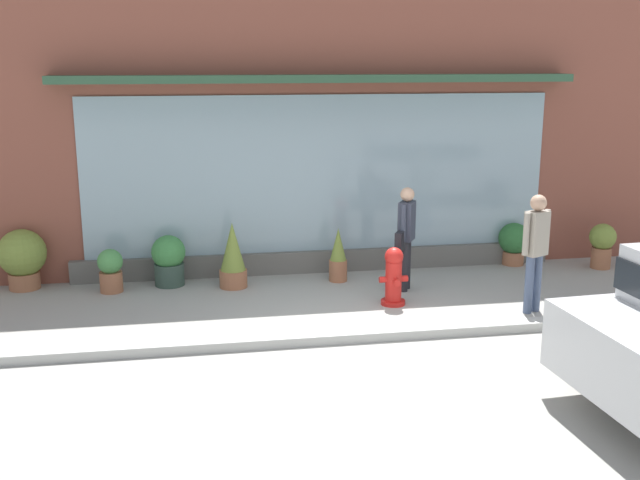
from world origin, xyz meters
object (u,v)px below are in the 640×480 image
(pedestrian_passerby, at_px, (536,244))
(potted_plant_near_hydrant, at_px, (602,243))
(potted_plant_trailing_edge, at_px, (514,242))
(potted_plant_by_entrance, at_px, (233,256))
(potted_plant_window_left, at_px, (169,259))
(fire_hydrant, at_px, (394,276))
(potted_plant_corner_tall, at_px, (22,256))
(pedestrian_with_handbag, at_px, (406,232))
(potted_plant_doorstep, at_px, (338,256))
(potted_plant_window_center, at_px, (111,270))

(pedestrian_passerby, relative_size, potted_plant_near_hydrant, 2.18)
(potted_plant_trailing_edge, relative_size, potted_plant_near_hydrant, 0.95)
(pedestrian_passerby, bearing_deg, potted_plant_trailing_edge, -132.74)
(potted_plant_near_hydrant, xyz_separation_m, potted_plant_by_entrance, (-6.15, -0.01, 0.06))
(potted_plant_window_left, bearing_deg, fire_hydrant, -25.49)
(pedestrian_passerby, height_order, potted_plant_near_hydrant, pedestrian_passerby)
(pedestrian_passerby, xyz_separation_m, potted_plant_window_left, (-4.99, 2.16, -0.55))
(potted_plant_corner_tall, bearing_deg, potted_plant_near_hydrant, -2.78)
(pedestrian_with_handbag, bearing_deg, fire_hydrant, 1.28)
(potted_plant_window_left, bearing_deg, potted_plant_doorstep, -4.90)
(potted_plant_by_entrance, bearing_deg, fire_hydrant, -29.44)
(potted_plant_corner_tall, distance_m, potted_plant_by_entrance, 3.19)
(pedestrian_with_handbag, height_order, potted_plant_window_left, pedestrian_with_handbag)
(fire_hydrant, height_order, potted_plant_window_center, fire_hydrant)
(potted_plant_by_entrance, xyz_separation_m, potted_plant_doorstep, (1.66, 0.04, -0.08))
(fire_hydrant, distance_m, potted_plant_window_left, 3.52)
(pedestrian_passerby, xyz_separation_m, potted_plant_doorstep, (-2.36, 1.94, -0.56))
(fire_hydrant, xyz_separation_m, potted_plant_by_entrance, (-2.20, 1.24, 0.06))
(potted_plant_trailing_edge, bearing_deg, potted_plant_window_center, -176.39)
(fire_hydrant, bearing_deg, pedestrian_passerby, -19.76)
(potted_plant_by_entrance, bearing_deg, potted_plant_corner_tall, 171.59)
(pedestrian_passerby, xyz_separation_m, potted_plant_trailing_edge, (0.78, 2.38, -0.57))
(pedestrian_with_handbag, xyz_separation_m, potted_plant_window_center, (-4.38, 0.69, -0.57))
(pedestrian_with_handbag, distance_m, potted_plant_trailing_edge, 2.56)
(potted_plant_window_left, height_order, potted_plant_by_entrance, potted_plant_by_entrance)
(pedestrian_with_handbag, distance_m, potted_plant_window_center, 4.48)
(pedestrian_passerby, distance_m, potted_plant_by_entrance, 4.47)
(pedestrian_with_handbag, bearing_deg, potted_plant_window_left, -73.60)
(potted_plant_trailing_edge, relative_size, potted_plant_doorstep, 0.84)
(potted_plant_by_entrance, bearing_deg, potted_plant_window_left, 164.45)
(pedestrian_passerby, bearing_deg, potted_plant_doorstep, -63.94)
(pedestrian_with_handbag, xyz_separation_m, potted_plant_by_entrance, (-2.55, 0.62, -0.43))
(potted_plant_trailing_edge, bearing_deg, potted_plant_near_hydrant, -19.38)
(pedestrian_passerby, bearing_deg, potted_plant_window_left, -48.00)
(pedestrian_passerby, xyz_separation_m, potted_plant_near_hydrant, (2.14, 1.91, -0.54))
(potted_plant_window_left, relative_size, potted_plant_near_hydrant, 1.04)
(potted_plant_corner_tall, xyz_separation_m, potted_plant_doorstep, (4.81, -0.42, -0.10))
(pedestrian_with_handbag, xyz_separation_m, potted_plant_window_left, (-3.52, 0.89, -0.50))
(potted_plant_window_left, xyz_separation_m, potted_plant_doorstep, (2.63, -0.23, -0.01))
(potted_plant_near_hydrant, bearing_deg, pedestrian_with_handbag, -170.02)
(potted_plant_by_entrance, bearing_deg, potted_plant_near_hydrant, 0.13)
(fire_hydrant, height_order, potted_plant_window_left, fire_hydrant)
(fire_hydrant, distance_m, pedestrian_passerby, 2.00)
(potted_plant_by_entrance, bearing_deg, potted_plant_window_center, 177.75)
(potted_plant_window_center, height_order, potted_plant_corner_tall, potted_plant_corner_tall)
(potted_plant_window_center, distance_m, potted_plant_doorstep, 3.49)
(potted_plant_window_left, xyz_separation_m, potted_plant_by_entrance, (0.97, -0.27, 0.07))
(potted_plant_corner_tall, height_order, potted_plant_by_entrance, potted_plant_by_entrance)
(fire_hydrant, relative_size, potted_plant_window_left, 1.06)
(potted_plant_window_center, distance_m, potted_plant_near_hydrant, 7.98)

